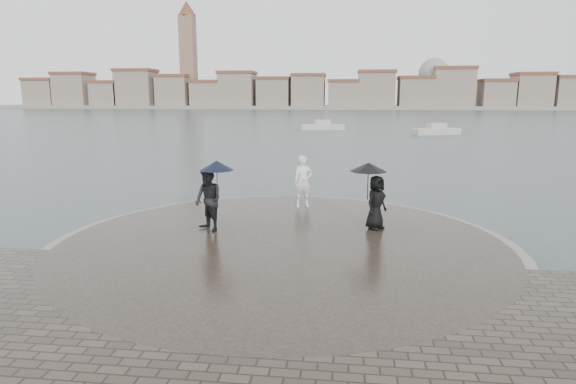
# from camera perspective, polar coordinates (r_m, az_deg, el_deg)

# --- Properties ---
(ground) EXTENTS (400.00, 400.00, 0.00)m
(ground) POSITION_cam_1_polar(r_m,az_deg,el_deg) (9.95, -3.48, -13.65)
(ground) COLOR #2B3835
(ground) RESTS_ON ground
(kerb_ring) EXTENTS (12.50, 12.50, 0.32)m
(kerb_ring) POSITION_cam_1_polar(r_m,az_deg,el_deg) (13.12, -0.70, -6.64)
(kerb_ring) COLOR gray
(kerb_ring) RESTS_ON ground
(quay_tip) EXTENTS (11.90, 11.90, 0.36)m
(quay_tip) POSITION_cam_1_polar(r_m,az_deg,el_deg) (13.11, -0.70, -6.55)
(quay_tip) COLOR #2D261E
(quay_tip) RESTS_ON ground
(statue) EXTENTS (0.76, 0.61, 1.82)m
(statue) POSITION_cam_1_polar(r_m,az_deg,el_deg) (16.83, 1.81, 1.25)
(statue) COLOR white
(statue) RESTS_ON quay_tip
(visitor_left) EXTENTS (1.30, 1.14, 2.04)m
(visitor_left) POSITION_cam_1_polar(r_m,az_deg,el_deg) (13.98, -9.24, -0.14)
(visitor_left) COLOR black
(visitor_left) RESTS_ON quay_tip
(visitor_right) EXTENTS (1.24, 1.11, 1.95)m
(visitor_right) POSITION_cam_1_polar(r_m,az_deg,el_deg) (14.22, 10.09, 0.17)
(visitor_right) COLOR black
(visitor_right) RESTS_ON quay_tip
(far_skyline) EXTENTS (260.00, 20.00, 37.00)m
(far_skyline) POSITION_cam_1_polar(r_m,az_deg,el_deg) (169.77, 4.42, 11.65)
(far_skyline) COLOR gray
(far_skyline) RESTS_ON ground
(boats) EXTENTS (18.83, 9.51, 1.50)m
(boats) POSITION_cam_1_polar(r_m,az_deg,el_deg) (59.51, 10.33, 7.36)
(boats) COLOR #B9B5A7
(boats) RESTS_ON ground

